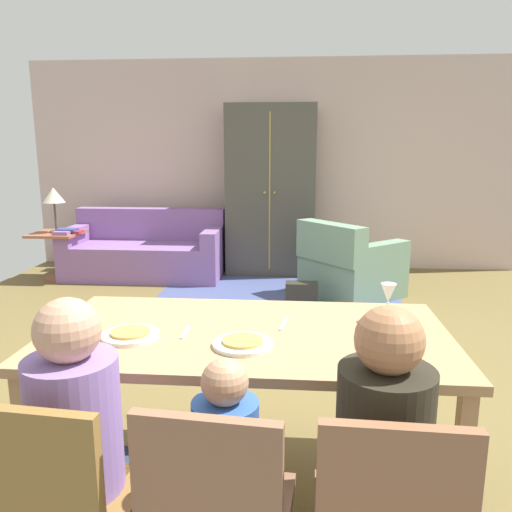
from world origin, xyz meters
TOP-DOWN VIEW (x-y plane):
  - ground_plane at (0.00, 0.40)m, footprint 6.46×6.00m
  - back_wall at (0.00, 3.45)m, footprint 6.46×0.10m
  - dining_table at (0.10, -1.16)m, footprint 1.81×0.95m
  - plate_near_man at (-0.40, -1.28)m, footprint 0.25×0.25m
  - pizza_near_man at (-0.40, -1.28)m, footprint 0.17×0.17m
  - plate_near_child at (0.10, -1.34)m, footprint 0.25×0.25m
  - pizza_near_child at (0.10, -1.34)m, footprint 0.17×0.17m
  - wine_glass at (0.75, -0.98)m, footprint 0.07×0.07m
  - fork at (-0.17, -1.21)m, footprint 0.02×0.15m
  - knife at (0.26, -1.06)m, footprint 0.04×0.17m
  - dining_chair_man at (-0.41, -2.00)m, footprint 0.46×0.46m
  - person_man at (-0.40, -1.82)m, footprint 0.30×0.41m
  - person_child at (0.10, -1.83)m, footprint 0.22×0.30m
  - person_woman at (0.59, -1.82)m, footprint 0.30×0.40m
  - area_rug at (0.11, 1.87)m, footprint 2.60×1.80m
  - couch at (-1.57, 2.73)m, footprint 1.91×0.86m
  - armchair at (0.88, 2.03)m, footprint 1.21×1.20m
  - armoire at (-0.02, 3.06)m, footprint 1.10×0.59m
  - side_table at (-2.58, 2.47)m, footprint 0.56×0.56m
  - table_lamp at (-2.58, 2.47)m, footprint 0.26×0.26m
  - book_lower at (-2.37, 2.45)m, footprint 0.22×0.16m
  - book_upper at (-2.42, 2.43)m, footprint 0.22×0.16m
  - handbag at (0.37, 1.57)m, footprint 0.32×0.16m

SIDE VIEW (x-z plane):
  - ground_plane at x=0.00m, z-range -0.02..0.00m
  - area_rug at x=0.11m, z-range 0.00..0.01m
  - handbag at x=0.37m, z-range 0.00..0.26m
  - couch at x=-1.57m, z-range -0.11..0.71m
  - armchair at x=0.88m, z-range -0.09..0.73m
  - side_table at x=-2.58m, z-range 0.09..0.67m
  - person_child at x=0.10m, z-range -0.03..0.89m
  - dining_chair_man at x=-0.41m, z-range 0.06..0.93m
  - person_man at x=-0.40m, z-range -0.04..1.07m
  - person_woman at x=0.59m, z-range -0.04..1.07m
  - book_lower at x=-2.37m, z-range 0.58..0.61m
  - book_upper at x=-2.42m, z-range 0.61..0.64m
  - dining_table at x=0.10m, z-range 0.31..1.07m
  - fork at x=-0.17m, z-range 0.76..0.77m
  - knife at x=0.26m, z-range 0.76..0.77m
  - plate_near_man at x=-0.40m, z-range 0.76..0.78m
  - plate_near_child at x=0.10m, z-range 0.76..0.78m
  - pizza_near_man at x=-0.40m, z-range 0.78..0.79m
  - pizza_near_child at x=0.10m, z-range 0.78..0.79m
  - wine_glass at x=0.75m, z-range 0.80..0.99m
  - table_lamp at x=-2.58m, z-range 0.74..1.28m
  - armoire at x=-0.02m, z-range 0.00..2.10m
  - back_wall at x=0.00m, z-range 0.00..2.70m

